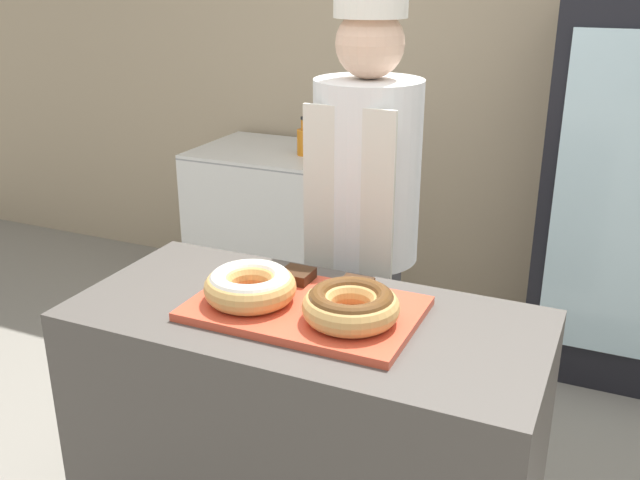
% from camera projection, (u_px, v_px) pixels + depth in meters
% --- Properties ---
extents(wall_back, '(8.00, 0.06, 2.70)m').
position_uv_depth(wall_back, '(483.00, 62.00, 3.63)').
color(wall_back, tan).
rests_on(wall_back, ground_plane).
extents(display_counter, '(1.32, 0.62, 0.90)m').
position_uv_depth(display_counter, '(306.00, 448.00, 2.13)').
color(display_counter, '#4C4742').
rests_on(display_counter, ground_plane).
extents(serving_tray, '(0.62, 0.39, 0.02)m').
position_uv_depth(serving_tray, '(305.00, 309.00, 1.97)').
color(serving_tray, '#D84C33').
rests_on(serving_tray, display_counter).
extents(donut_light_glaze, '(0.26, 0.26, 0.09)m').
position_uv_depth(donut_light_glaze, '(250.00, 285.00, 1.97)').
color(donut_light_glaze, tan).
rests_on(donut_light_glaze, serving_tray).
extents(donut_chocolate_glaze, '(0.26, 0.26, 0.09)m').
position_uv_depth(donut_chocolate_glaze, '(351.00, 305.00, 1.85)').
color(donut_chocolate_glaze, tan).
rests_on(donut_chocolate_glaze, serving_tray).
extents(brownie_back_left, '(0.09, 0.09, 0.03)m').
position_uv_depth(brownie_back_left, '(297.00, 275.00, 2.11)').
color(brownie_back_left, '#382111').
rests_on(brownie_back_left, serving_tray).
extents(brownie_back_right, '(0.09, 0.09, 0.03)m').
position_uv_depth(brownie_back_right, '(355.00, 286.00, 2.04)').
color(brownie_back_right, '#382111').
rests_on(brownie_back_right, serving_tray).
extents(baker_person, '(0.37, 0.37, 1.72)m').
position_uv_depth(baker_person, '(365.00, 236.00, 2.51)').
color(baker_person, '#4C4C51').
rests_on(baker_person, ground_plane).
extents(beverage_fridge, '(0.71, 0.59, 1.72)m').
position_uv_depth(beverage_fridge, '(629.00, 193.00, 3.17)').
color(beverage_fridge, black).
rests_on(beverage_fridge, ground_plane).
extents(chest_freezer, '(0.85, 0.65, 0.88)m').
position_uv_depth(chest_freezer, '(278.00, 226.00, 4.00)').
color(chest_freezer, silver).
rests_on(chest_freezer, ground_plane).
extents(bottle_blue, '(0.06, 0.06, 0.25)m').
position_uv_depth(bottle_blue, '(348.00, 131.00, 3.83)').
color(bottle_blue, '#1E4CB2').
rests_on(bottle_blue, chest_freezer).
extents(bottle_orange, '(0.08, 0.08, 0.20)m').
position_uv_depth(bottle_orange, '(304.00, 141.00, 3.71)').
color(bottle_orange, orange).
rests_on(bottle_orange, chest_freezer).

